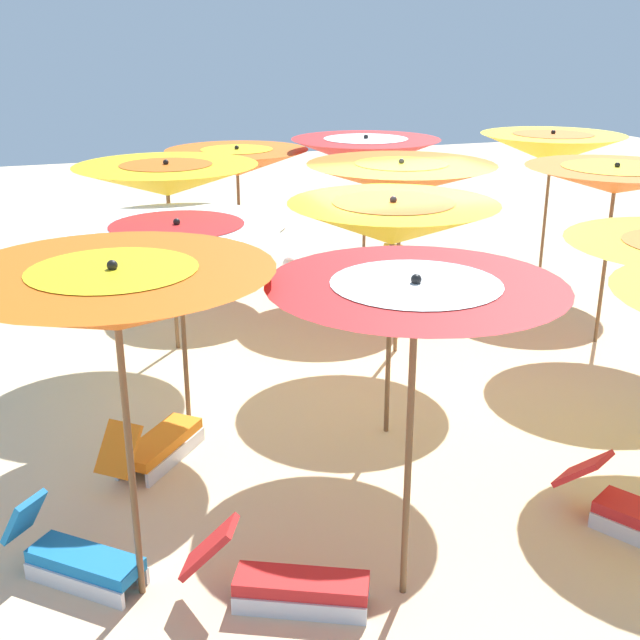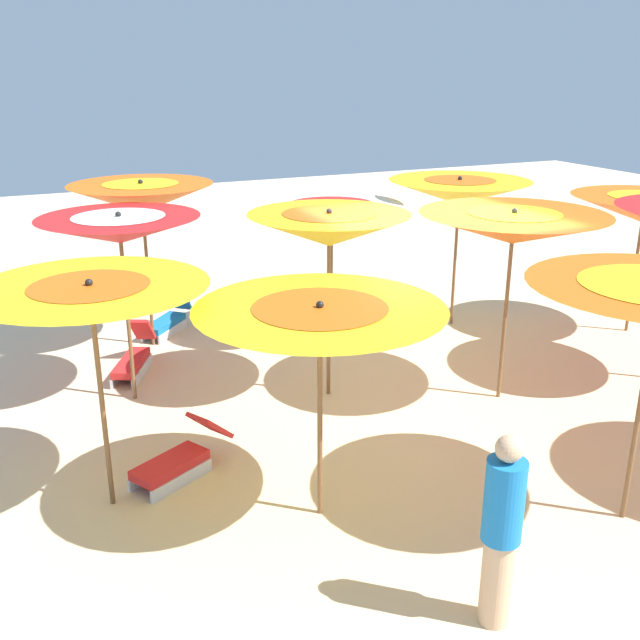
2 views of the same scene
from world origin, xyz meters
name	(u,v)px [view 2 (image 2 of 2)]	position (x,y,z in m)	size (l,w,h in m)	color
ground	(424,401)	(0.00, 0.00, -0.02)	(37.46, 37.46, 0.04)	beige
beach_umbrella_0	(142,198)	(-2.76, 3.41, 2.28)	(2.08, 2.08, 2.54)	brown
beach_umbrella_1	(120,230)	(-3.40, 1.59, 2.22)	(1.94, 1.94, 2.44)	brown
beach_umbrella_2	(91,302)	(-4.07, -0.73, 2.08)	(2.14, 2.14, 2.30)	brown
beach_umbrella_3	(332,216)	(-0.12, 2.57, 1.95)	(2.16, 2.16, 2.19)	brown
beach_umbrella_4	(329,229)	(-1.05, 0.68, 2.20)	(2.00, 2.00, 2.45)	brown
beach_umbrella_5	(320,323)	(-2.27, -1.73, 1.94)	(2.25, 2.25, 2.15)	brown
beach_umbrella_6	(459,192)	(1.98, 2.31, 2.20)	(2.23, 2.23, 2.45)	brown
beach_umbrella_7	(513,228)	(0.92, -0.32, 2.23)	(2.28, 2.28, 2.48)	brown
lounger_0	(167,321)	(-2.45, 3.84, 0.20)	(1.00, 1.04, 0.61)	silver
lounger_1	(178,459)	(-3.35, -0.52, 0.21)	(1.22, 0.88, 0.58)	silver
lounger_3	(273,323)	(-0.93, 3.03, 0.21)	(1.21, 1.13, 0.65)	silver
lounger_4	(133,359)	(-3.24, 2.45, 0.21)	(0.87, 1.34, 0.65)	silver
beachgoer_0	(501,529)	(-1.65, -3.60, 0.84)	(0.30, 0.30, 1.61)	#D8A87F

